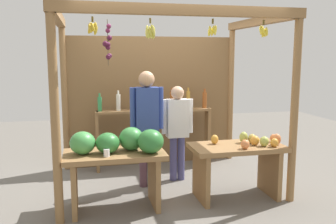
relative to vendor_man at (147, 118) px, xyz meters
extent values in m
plane|color=slate|center=(0.28, 0.09, -1.01)|extent=(12.00, 12.00, 0.00)
cylinder|color=olive|center=(-1.18, -0.95, 0.22)|extent=(0.10, 0.10, 2.46)
cylinder|color=olive|center=(1.74, -0.95, 0.22)|extent=(0.10, 0.10, 2.46)
cylinder|color=olive|center=(-1.18, 1.12, 0.22)|extent=(0.10, 0.10, 2.46)
cylinder|color=olive|center=(1.74, 1.12, 0.22)|extent=(0.10, 0.10, 2.46)
cube|color=olive|center=(0.28, -0.95, 1.38)|extent=(3.01, 0.12, 0.12)
cube|color=olive|center=(-1.18, 0.09, 1.38)|extent=(0.12, 2.18, 0.12)
cube|color=olive|center=(1.74, 0.09, 1.38)|extent=(0.12, 2.18, 0.12)
cube|color=brown|center=(0.28, 1.14, 0.09)|extent=(2.91, 0.04, 2.21)
cylinder|color=brown|center=(0.64, -0.89, 1.27)|extent=(0.02, 0.02, 0.06)
ellipsoid|color=yellow|center=(0.68, -0.89, 1.17)|extent=(0.04, 0.07, 0.12)
ellipsoid|color=yellow|center=(0.66, -0.85, 1.16)|extent=(0.06, 0.04, 0.12)
ellipsoid|color=yellow|center=(0.61, -0.86, 1.16)|extent=(0.06, 0.06, 0.12)
ellipsoid|color=yellow|center=(0.62, -0.90, 1.17)|extent=(0.06, 0.07, 0.12)
ellipsoid|color=yellow|center=(0.65, -0.93, 1.17)|extent=(0.06, 0.04, 0.12)
cylinder|color=brown|center=(1.30, -0.88, 1.27)|extent=(0.02, 0.02, 0.06)
ellipsoid|color=yellow|center=(1.33, -0.88, 1.15)|extent=(0.04, 0.07, 0.12)
ellipsoid|color=yellow|center=(1.32, -0.85, 1.15)|extent=(0.06, 0.05, 0.12)
ellipsoid|color=yellow|center=(1.30, -0.85, 1.18)|extent=(0.06, 0.04, 0.12)
ellipsoid|color=yellow|center=(1.27, -0.87, 1.19)|extent=(0.04, 0.05, 0.12)
ellipsoid|color=yellow|center=(1.26, -0.89, 1.18)|extent=(0.05, 0.07, 0.12)
ellipsoid|color=yellow|center=(1.29, -0.91, 1.16)|extent=(0.08, 0.05, 0.12)
ellipsoid|color=yellow|center=(1.33, -0.91, 1.16)|extent=(0.06, 0.06, 0.12)
cylinder|color=brown|center=(-0.74, -0.81, 1.27)|extent=(0.02, 0.02, 0.06)
ellipsoid|color=gold|center=(-0.71, -0.81, 1.16)|extent=(0.04, 0.06, 0.11)
ellipsoid|color=gold|center=(-0.71, -0.79, 1.16)|extent=(0.06, 0.07, 0.12)
ellipsoid|color=gold|center=(-0.74, -0.78, 1.18)|extent=(0.06, 0.04, 0.11)
ellipsoid|color=gold|center=(-0.77, -0.78, 1.17)|extent=(0.06, 0.07, 0.12)
ellipsoid|color=gold|center=(-0.76, -0.81, 1.19)|extent=(0.04, 0.06, 0.11)
ellipsoid|color=gold|center=(-0.77, -0.84, 1.17)|extent=(0.06, 0.06, 0.12)
ellipsoid|color=gold|center=(-0.74, -0.86, 1.19)|extent=(0.07, 0.04, 0.11)
ellipsoid|color=gold|center=(-0.71, -0.84, 1.19)|extent=(0.05, 0.05, 0.11)
cylinder|color=brown|center=(-0.08, -0.79, 1.27)|extent=(0.02, 0.02, 0.06)
ellipsoid|color=#D1CC4C|center=(-0.05, -0.79, 1.14)|extent=(0.04, 0.07, 0.15)
ellipsoid|color=#D1CC4C|center=(-0.07, -0.77, 1.16)|extent=(0.07, 0.06, 0.16)
ellipsoid|color=#D1CC4C|center=(-0.09, -0.77, 1.16)|extent=(0.09, 0.04, 0.15)
ellipsoid|color=#D1CC4C|center=(-0.12, -0.77, 1.15)|extent=(0.05, 0.06, 0.15)
ellipsoid|color=#D1CC4C|center=(-0.12, -0.81, 1.14)|extent=(0.06, 0.07, 0.16)
ellipsoid|color=#D1CC4C|center=(-0.09, -0.81, 1.14)|extent=(0.06, 0.04, 0.15)
ellipsoid|color=#D1CC4C|center=(-0.06, -0.82, 1.16)|extent=(0.08, 0.07, 0.16)
cylinder|color=#4C422D|center=(-0.56, -0.54, 1.03)|extent=(0.01, 0.01, 0.55)
sphere|color=#601E42|center=(-0.54, -0.54, 1.22)|extent=(0.06, 0.06, 0.06)
sphere|color=#601E42|center=(-0.56, -0.54, 1.17)|extent=(0.06, 0.06, 0.06)
sphere|color=#47142D|center=(-0.54, -0.52, 1.09)|extent=(0.07, 0.07, 0.07)
sphere|color=#47142D|center=(-0.59, -0.55, 1.02)|extent=(0.07, 0.07, 0.07)
sphere|color=#47142D|center=(-0.56, -0.54, 1.01)|extent=(0.07, 0.07, 0.07)
sphere|color=#47142D|center=(-0.56, -0.54, 0.97)|extent=(0.06, 0.06, 0.06)
sphere|color=#511938|center=(-0.54, -0.54, 0.87)|extent=(0.06, 0.06, 0.06)
sphere|color=#47142D|center=(-0.56, -0.55, 0.86)|extent=(0.06, 0.06, 0.06)
cube|color=olive|center=(-0.52, -0.69, -0.32)|extent=(1.22, 0.64, 0.06)
cube|color=olive|center=(-1.01, -0.69, -0.68)|extent=(0.06, 0.58, 0.66)
cube|color=olive|center=(-0.03, -0.69, -0.68)|extent=(0.06, 0.58, 0.66)
ellipsoid|color=#2D7533|center=(-0.60, -0.72, -0.16)|extent=(0.39, 0.39, 0.25)
ellipsoid|color=#38843D|center=(-0.31, -0.64, -0.14)|extent=(0.37, 0.37, 0.29)
ellipsoid|color=#429347|center=(-0.90, -0.70, -0.15)|extent=(0.43, 0.43, 0.28)
ellipsoid|color=#2D7533|center=(-0.10, -0.84, -0.14)|extent=(0.42, 0.42, 0.29)
cylinder|color=white|center=(-0.63, -0.87, -0.24)|extent=(0.07, 0.07, 0.09)
cube|color=olive|center=(1.08, -0.69, -0.32)|extent=(1.22, 0.64, 0.06)
cube|color=olive|center=(0.59, -0.69, -0.68)|extent=(0.06, 0.58, 0.66)
cube|color=olive|center=(1.57, -0.69, -0.68)|extent=(0.06, 0.58, 0.66)
ellipsoid|color=#A8B24C|center=(1.40, -0.84, -0.22)|extent=(0.14, 0.14, 0.13)
ellipsoid|color=#E07F47|center=(1.10, -0.91, -0.23)|extent=(0.13, 0.13, 0.12)
ellipsoid|color=#E07F47|center=(1.64, -0.64, -0.23)|extent=(0.11, 0.11, 0.11)
ellipsoid|color=gold|center=(0.81, -0.57, -0.23)|extent=(0.13, 0.13, 0.12)
ellipsoid|color=gold|center=(1.51, -0.90, -0.23)|extent=(0.14, 0.14, 0.11)
ellipsoid|color=#B79E47|center=(1.33, -0.63, -0.23)|extent=(0.15, 0.15, 0.12)
ellipsoid|color=gold|center=(1.30, -0.75, -0.22)|extent=(0.15, 0.15, 0.13)
ellipsoid|color=#A8B24C|center=(1.22, -0.60, -0.21)|extent=(0.15, 0.15, 0.15)
ellipsoid|color=#E07F47|center=(1.60, -0.79, -0.21)|extent=(0.16, 0.16, 0.15)
cube|color=olive|center=(-0.68, 0.86, -0.51)|extent=(0.05, 0.20, 1.00)
cube|color=olive|center=(1.22, 0.86, -0.51)|extent=(0.05, 0.20, 1.00)
cube|color=olive|center=(0.27, 0.86, -0.03)|extent=(1.89, 0.22, 0.04)
cylinder|color=#338C4C|center=(-0.62, 0.86, 0.11)|extent=(0.07, 0.07, 0.23)
cylinder|color=#338C4C|center=(-0.62, 0.86, 0.25)|extent=(0.03, 0.03, 0.06)
cylinder|color=silver|center=(-0.32, 0.86, 0.12)|extent=(0.07, 0.07, 0.27)
cylinder|color=silver|center=(-0.32, 0.86, 0.29)|extent=(0.03, 0.03, 0.06)
cylinder|color=gold|center=(-0.03, 0.86, 0.13)|extent=(0.06, 0.06, 0.27)
cylinder|color=gold|center=(-0.03, 0.86, 0.29)|extent=(0.03, 0.03, 0.06)
cylinder|color=silver|center=(0.28, 0.86, 0.11)|extent=(0.06, 0.06, 0.23)
cylinder|color=silver|center=(0.28, 0.86, 0.25)|extent=(0.03, 0.03, 0.06)
cylinder|color=#994C1E|center=(0.57, 0.86, 0.14)|extent=(0.07, 0.07, 0.30)
cylinder|color=#994C1E|center=(0.57, 0.86, 0.31)|extent=(0.03, 0.03, 0.06)
cylinder|color=gold|center=(0.86, 0.86, 0.14)|extent=(0.06, 0.06, 0.29)
cylinder|color=gold|center=(0.86, 0.86, 0.31)|extent=(0.03, 0.03, 0.06)
cylinder|color=#994C1E|center=(1.15, 0.86, 0.12)|extent=(0.07, 0.07, 0.27)
cylinder|color=#994C1E|center=(1.15, 0.86, 0.29)|extent=(0.03, 0.03, 0.06)
cylinder|color=#583B46|center=(-0.06, 0.00, -0.62)|extent=(0.11, 0.11, 0.79)
cylinder|color=#583B46|center=(0.06, 0.00, -0.62)|extent=(0.11, 0.11, 0.79)
cube|color=#2D428C|center=(0.00, 0.00, 0.11)|extent=(0.32, 0.19, 0.66)
cylinder|color=#2D428C|center=(-0.20, 0.00, 0.14)|extent=(0.08, 0.08, 0.60)
cylinder|color=#2D428C|center=(0.20, 0.00, 0.14)|extent=(0.08, 0.08, 0.60)
sphere|color=tan|center=(0.00, 0.00, 0.55)|extent=(0.23, 0.23, 0.23)
cylinder|color=#48477C|center=(0.43, 0.17, -0.67)|extent=(0.11, 0.11, 0.68)
cylinder|color=#48477C|center=(0.55, 0.17, -0.67)|extent=(0.11, 0.11, 0.68)
cube|color=white|center=(0.49, 0.17, -0.05)|extent=(0.32, 0.19, 0.57)
cylinder|color=white|center=(0.29, 0.17, -0.02)|extent=(0.08, 0.08, 0.51)
cylinder|color=white|center=(0.69, 0.17, -0.02)|extent=(0.08, 0.08, 0.51)
sphere|color=tan|center=(0.49, 0.17, 0.33)|extent=(0.20, 0.20, 0.20)
camera|label=1|loc=(-0.85, -5.05, 0.87)|focal=38.99mm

